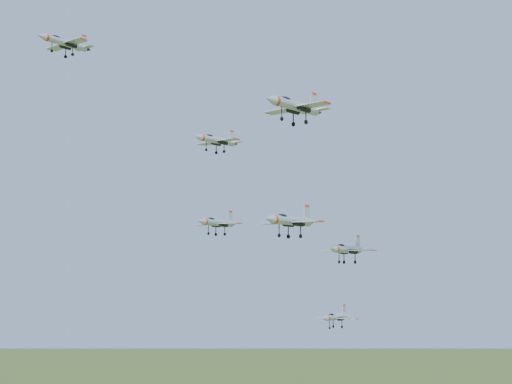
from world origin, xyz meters
TOP-DOWN VIEW (x-y plane):
  - jet_lead at (-23.07, 9.34)m, footprint 10.86×9.13m
  - jet_left_high at (3.03, 1.99)m, footprint 11.15×9.32m
  - jet_right_high at (1.78, -20.29)m, footprint 13.99×11.70m
  - jet_left_low at (9.05, 9.87)m, footprint 11.77×10.02m
  - jet_right_low at (7.01, -13.32)m, footprint 13.72×11.57m
  - jet_trail at (28.75, -5.31)m, footprint 13.21×11.20m
  - jet_extra at (35.94, 4.94)m, footprint 11.09×9.43m

SIDE VIEW (x-z plane):
  - jet_extra at x=35.94m, z-range 100.96..103.98m
  - jet_trail at x=28.75m, z-range 114.38..117.96m
  - jet_right_low at x=7.01m, z-range 118.50..122.20m
  - jet_left_low at x=9.05m, z-range 119.64..122.84m
  - jet_left_high at x=3.03m, z-range 133.98..136.96m
  - jet_right_high at x=1.78m, z-range 135.78..139.53m
  - jet_lead at x=-23.07m, z-range 148.60..151.51m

